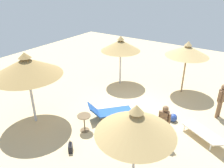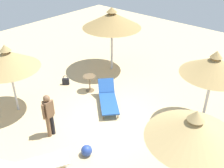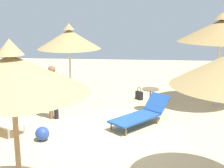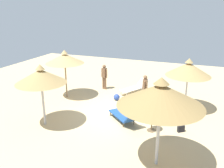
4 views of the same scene
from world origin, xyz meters
name	(u,v)px [view 2 (image 2 of 4)]	position (x,y,z in m)	size (l,w,h in m)	color
ground	(111,124)	(0.00, 0.00, -0.05)	(24.00, 24.00, 0.10)	tan
parasol_umbrella_far_right	(112,20)	(-2.74, 3.18, 2.44)	(2.68, 2.68, 3.00)	#B2B2B7
parasol_umbrella_front	(7,59)	(-3.18, -1.72, 2.10)	(2.16, 2.16, 2.64)	#B2B2B7
parasol_umbrella_back	(214,66)	(2.40, 2.19, 2.21)	(2.12, 2.12, 2.72)	#B2B2B7
parasol_umbrella_near_right	(194,129)	(3.29, -1.07, 2.25)	(2.11, 2.11, 2.72)	olive
lounge_chair_near_left	(108,98)	(-0.81, 0.74, 0.31)	(1.81, 1.72, 0.72)	#1E478C
lounge_chair_far_left	(31,165)	(-0.15, -3.14, 0.36)	(1.43, 2.01, 0.73)	silver
person_standing_edge	(49,114)	(-1.08, -1.77, 0.87)	(0.22, 0.44, 1.56)	black
handbag	(66,81)	(-3.26, 0.69, 0.16)	(0.31, 0.28, 0.44)	black
side_table_round	(90,81)	(-2.09, 1.03, 0.47)	(0.52, 0.52, 0.70)	brown
beach_ball	(87,150)	(0.46, -1.64, 0.17)	(0.35, 0.35, 0.35)	navy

